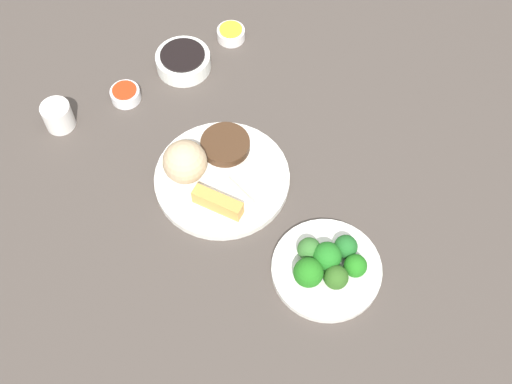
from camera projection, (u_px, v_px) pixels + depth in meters
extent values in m
cube|color=#473E38|center=(243.00, 169.00, 1.26)|extent=(2.20, 2.20, 0.02)
cylinder|color=white|center=(222.00, 179.00, 1.23)|extent=(0.25, 0.25, 0.02)
sphere|color=tan|center=(185.00, 162.00, 1.19)|extent=(0.08, 0.08, 0.08)
cube|color=gold|center=(218.00, 203.00, 1.18)|extent=(0.08, 0.09, 0.03)
cube|color=beige|center=(257.00, 177.00, 1.22)|extent=(0.10, 0.09, 0.01)
cylinder|color=#432A19|center=(225.00, 145.00, 1.25)|extent=(0.09, 0.09, 0.02)
cylinder|color=white|center=(326.00, 269.00, 1.14)|extent=(0.19, 0.19, 0.01)
sphere|color=#20721F|center=(327.00, 256.00, 1.11)|extent=(0.05, 0.05, 0.05)
sphere|color=#346C2C|center=(309.00, 249.00, 1.13)|extent=(0.04, 0.04, 0.04)
sphere|color=#21711A|center=(310.00, 272.00, 1.10)|extent=(0.05, 0.05, 0.05)
sphere|color=#2F5B1D|center=(336.00, 277.00, 1.10)|extent=(0.04, 0.04, 0.04)
sphere|color=#1F6425|center=(346.00, 247.00, 1.13)|extent=(0.04, 0.04, 0.04)
sphere|color=#21741A|center=(355.00, 266.00, 1.11)|extent=(0.04, 0.04, 0.04)
cylinder|color=white|center=(183.00, 62.00, 1.37)|extent=(0.11, 0.11, 0.03)
cylinder|color=black|center=(182.00, 55.00, 1.35)|extent=(0.09, 0.09, 0.00)
cylinder|color=white|center=(231.00, 34.00, 1.42)|extent=(0.06, 0.06, 0.02)
cylinder|color=yellow|center=(231.00, 29.00, 1.40)|extent=(0.05, 0.05, 0.00)
cylinder|color=white|center=(126.00, 95.00, 1.33)|extent=(0.06, 0.06, 0.02)
cylinder|color=red|center=(124.00, 90.00, 1.32)|extent=(0.05, 0.05, 0.00)
cylinder|color=white|center=(58.00, 116.00, 1.28)|extent=(0.06, 0.06, 0.06)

